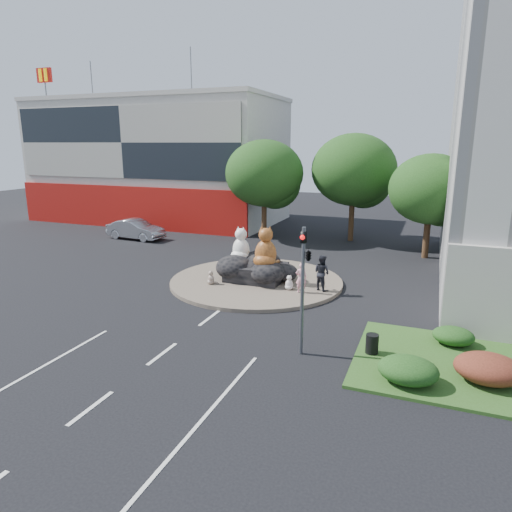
# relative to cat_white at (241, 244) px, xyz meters

# --- Properties ---
(ground) EXTENTS (120.00, 120.00, 0.00)m
(ground) POSITION_rel_cat_white_xyz_m (1.14, -10.43, -2.15)
(ground) COLOR black
(ground) RESTS_ON ground
(roundabout_island) EXTENTS (10.00, 10.00, 0.20)m
(roundabout_island) POSITION_rel_cat_white_xyz_m (1.14, -0.43, -2.05)
(roundabout_island) COLOR brown
(roundabout_island) RESTS_ON ground
(rock_plinth) EXTENTS (3.20, 2.60, 0.90)m
(rock_plinth) POSITION_rel_cat_white_xyz_m (1.14, -0.43, -1.50)
(rock_plinth) COLOR black
(rock_plinth) RESTS_ON roundabout_island
(shophouse_block) EXTENTS (25.20, 12.30, 17.40)m
(shophouse_block) POSITION_rel_cat_white_xyz_m (-16.86, 17.48, 4.04)
(shophouse_block) COLOR beige
(shophouse_block) RESTS_ON ground
(grass_verge) EXTENTS (10.00, 6.00, 0.12)m
(grass_verge) POSITION_rel_cat_white_xyz_m (13.14, -7.43, -2.09)
(grass_verge) COLOR #284717
(grass_verge) RESTS_ON ground
(tree_left) EXTENTS (6.46, 6.46, 8.27)m
(tree_left) POSITION_rel_cat_white_xyz_m (-2.79, 11.63, 3.10)
(tree_left) COLOR #382314
(tree_left) RESTS_ON ground
(tree_mid) EXTENTS (6.84, 6.84, 8.76)m
(tree_mid) POSITION_rel_cat_white_xyz_m (4.21, 13.63, 3.41)
(tree_mid) COLOR #382314
(tree_mid) RESTS_ON ground
(tree_right) EXTENTS (5.70, 5.70, 7.30)m
(tree_right) POSITION_rel_cat_white_xyz_m (10.21, 9.63, 2.48)
(tree_right) COLOR #382314
(tree_right) RESTS_ON ground
(hedge_near_green) EXTENTS (2.00, 1.60, 0.90)m
(hedge_near_green) POSITION_rel_cat_white_xyz_m (10.14, -9.43, -1.58)
(hedge_near_green) COLOR #193B13
(hedge_near_green) RESTS_ON grass_verge
(hedge_red) EXTENTS (2.20, 1.76, 0.99)m
(hedge_red) POSITION_rel_cat_white_xyz_m (12.64, -8.43, -1.53)
(hedge_red) COLOR #4D2114
(hedge_red) RESTS_ON grass_verge
(hedge_back_green) EXTENTS (1.60, 1.28, 0.72)m
(hedge_back_green) POSITION_rel_cat_white_xyz_m (11.64, -5.63, -1.67)
(hedge_back_green) COLOR #193B13
(hedge_back_green) RESTS_ON grass_verge
(traffic_light) EXTENTS (0.44, 1.24, 5.00)m
(traffic_light) POSITION_rel_cat_white_xyz_m (6.24, -8.43, 1.47)
(traffic_light) COLOR #595B60
(traffic_light) RESTS_ON ground
(cat_white) EXTENTS (1.54, 1.44, 2.09)m
(cat_white) POSITION_rel_cat_white_xyz_m (0.00, 0.00, 0.00)
(cat_white) COLOR white
(cat_white) RESTS_ON rock_plinth
(cat_tabby) EXTENTS (1.53, 1.35, 2.38)m
(cat_tabby) POSITION_rel_cat_white_xyz_m (1.84, -0.75, 0.14)
(cat_tabby) COLOR #CA612A
(cat_tabby) RESTS_ON rock_plinth
(kitten_calico) EXTENTS (0.63, 0.64, 0.80)m
(kitten_calico) POSITION_rel_cat_white_xyz_m (-0.93, -2.17, -1.55)
(kitten_calico) COLOR beige
(kitten_calico) RESTS_ON roundabout_island
(kitten_white) EXTENTS (0.66, 0.65, 0.83)m
(kitten_white) POSITION_rel_cat_white_xyz_m (3.49, -1.51, -1.53)
(kitten_white) COLOR silver
(kitten_white) RESTS_ON roundabout_island
(pedestrian_pink) EXTENTS (0.69, 0.57, 1.62)m
(pedestrian_pink) POSITION_rel_cat_white_xyz_m (4.23, -1.76, -1.14)
(pedestrian_pink) COLOR pink
(pedestrian_pink) RESTS_ON roundabout_island
(pedestrian_dark) EXTENTS (1.18, 1.09, 1.95)m
(pedestrian_dark) POSITION_rel_cat_white_xyz_m (5.14, -0.96, -0.97)
(pedestrian_dark) COLOR black
(pedestrian_dark) RESTS_ON roundabout_island
(parked_car) EXTENTS (5.20, 2.14, 1.67)m
(parked_car) POSITION_rel_cat_white_xyz_m (-12.96, 7.45, -1.31)
(parked_car) COLOR #9E9FA5
(parked_car) RESTS_ON ground
(litter_bin) EXTENTS (0.55, 0.55, 0.76)m
(litter_bin) POSITION_rel_cat_white_xyz_m (8.72, -7.61, -1.65)
(litter_bin) COLOR black
(litter_bin) RESTS_ON grass_verge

